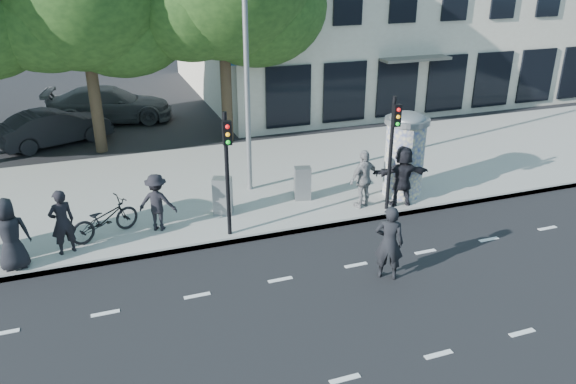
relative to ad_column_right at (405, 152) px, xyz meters
name	(u,v)px	position (x,y,z in m)	size (l,w,h in m)	color
ground	(301,312)	(-5.20, -4.70, -1.54)	(120.00, 120.00, 0.00)	black
sidewalk	(220,185)	(-5.20, 2.80, -1.46)	(40.00, 8.00, 0.15)	gray
curb	(254,237)	(-5.20, -1.15, -1.46)	(40.00, 0.10, 0.16)	slate
lane_dash_near	(345,379)	(-5.20, -6.90, -1.53)	(32.00, 0.12, 0.01)	silver
lane_dash_far	(280,280)	(-5.20, -3.30, -1.53)	(32.00, 0.12, 0.01)	silver
ad_column_right	(405,152)	(0.00, 0.00, 0.00)	(1.36, 1.36, 2.65)	beige
traffic_pole_near	(227,162)	(-5.80, -0.91, 0.69)	(0.22, 0.31, 3.40)	black
traffic_pole_far	(392,143)	(-1.00, -0.91, 0.69)	(0.22, 0.31, 3.40)	black
street_lamp	(246,42)	(-4.40, 1.93, 3.26)	(0.25, 0.93, 8.00)	slate
ped_a	(10,235)	(-11.10, -0.85, -0.48)	(0.88, 0.58, 1.81)	black
ped_b	(62,222)	(-9.95, -0.45, -0.53)	(0.62, 0.41, 1.71)	black
ped_d	(157,202)	(-7.55, 0.09, -0.58)	(1.04, 0.60, 1.61)	black
ped_e	(364,179)	(-1.60, -0.47, -0.50)	(1.04, 0.59, 1.78)	gray
ped_f	(402,176)	(-0.46, -0.71, -0.46)	(1.71, 0.62, 1.85)	black
man_road	(389,243)	(-2.76, -4.04, -0.61)	(0.68, 0.44, 1.86)	black
bicycle	(104,219)	(-8.96, 0.15, -0.88)	(1.93, 0.67, 1.01)	black
cabinet_left	(223,196)	(-5.65, 0.47, -0.83)	(0.53, 0.39, 1.11)	slate
cabinet_right	(302,183)	(-3.10, 0.68, -0.87)	(0.49, 0.36, 1.03)	slate
car_mid	(54,127)	(-10.39, 9.50, -0.82)	(4.37, 1.52, 1.44)	black
car_right	(110,104)	(-8.07, 12.26, -0.74)	(5.52, 2.25, 1.60)	#4E4F54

